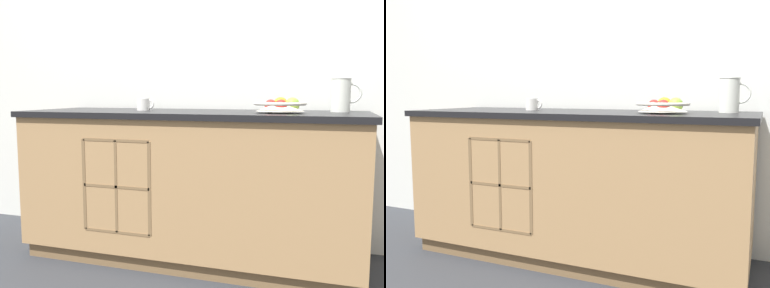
% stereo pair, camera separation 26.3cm
% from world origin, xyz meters
% --- Properties ---
extents(ground_plane, '(14.00, 14.00, 0.00)m').
position_xyz_m(ground_plane, '(0.00, 0.00, 0.00)').
color(ground_plane, '#2D3035').
extents(back_wall, '(4.43, 0.06, 2.55)m').
position_xyz_m(back_wall, '(0.00, 0.42, 1.27)').
color(back_wall, silver).
rests_on(back_wall, ground_plane).
extents(kitchen_island, '(2.07, 0.74, 0.92)m').
position_xyz_m(kitchen_island, '(-0.00, -0.00, 0.47)').
color(kitchen_island, brown).
rests_on(kitchen_island, ground_plane).
extents(fruit_bowl, '(0.29, 0.29, 0.09)m').
position_xyz_m(fruit_bowl, '(0.54, -0.07, 0.96)').
color(fruit_bowl, silver).
rests_on(fruit_bowl, kitchen_island).
extents(white_pitcher, '(0.17, 0.11, 0.20)m').
position_xyz_m(white_pitcher, '(0.86, 0.16, 1.02)').
color(white_pitcher, silver).
rests_on(white_pitcher, kitchen_island).
extents(ceramic_mug, '(0.12, 0.08, 0.08)m').
position_xyz_m(ceramic_mug, '(-0.33, 0.02, 0.96)').
color(ceramic_mug, white).
rests_on(ceramic_mug, kitchen_island).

